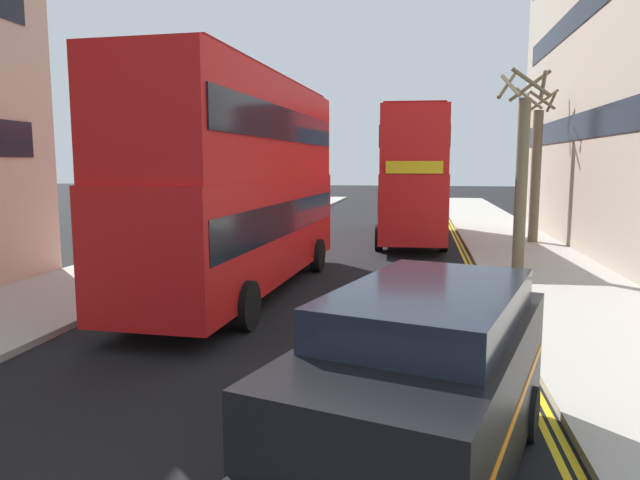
# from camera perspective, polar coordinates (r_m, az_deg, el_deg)

# --- Properties ---
(sidewalk_right) EXTENTS (4.00, 80.00, 0.14)m
(sidewalk_right) POSITION_cam_1_polar(r_m,az_deg,el_deg) (17.86, 22.28, -3.85)
(sidewalk_right) COLOR #ADA89E
(sidewalk_right) RESTS_ON ground
(sidewalk_left) EXTENTS (4.00, 80.00, 0.14)m
(sidewalk_left) POSITION_cam_1_polar(r_m,az_deg,el_deg) (19.64, -17.98, -2.67)
(sidewalk_left) COLOR #ADA89E
(sidewalk_left) RESTS_ON ground
(kerb_line_outer) EXTENTS (0.10, 56.00, 0.01)m
(kerb_line_outer) POSITION_cam_1_polar(r_m,az_deg,el_deg) (15.59, 16.28, -5.44)
(kerb_line_outer) COLOR yellow
(kerb_line_outer) RESTS_ON ground
(kerb_line_inner) EXTENTS (0.10, 56.00, 0.01)m
(kerb_line_inner) POSITION_cam_1_polar(r_m,az_deg,el_deg) (15.57, 15.69, -5.44)
(kerb_line_inner) COLOR yellow
(kerb_line_inner) RESTS_ON ground
(double_decker_bus_away) EXTENTS (3.16, 10.91, 5.64)m
(double_decker_bus_away) POSITION_cam_1_polar(r_m,az_deg,el_deg) (15.33, -7.61, 6.00)
(double_decker_bus_away) COLOR red
(double_decker_bus_away) RESTS_ON ground
(double_decker_bus_oncoming) EXTENTS (3.13, 10.90, 5.64)m
(double_decker_bus_oncoming) POSITION_cam_1_polar(r_m,az_deg,el_deg) (26.14, 8.84, 6.59)
(double_decker_bus_oncoming) COLOR red
(double_decker_bus_oncoming) RESTS_ON ground
(taxi_minivan) EXTENTS (3.16, 5.15, 2.12)m
(taxi_minivan) POSITION_cam_1_polar(r_m,az_deg,el_deg) (6.41, 10.10, -14.14)
(taxi_minivan) COLOR black
(taxi_minivan) RESTS_ON ground
(street_tree_near) EXTENTS (1.81, 1.83, 6.40)m
(street_tree_near) POSITION_cam_1_polar(r_m,az_deg,el_deg) (25.90, 20.47, 6.52)
(street_tree_near) COLOR #6B6047
(street_tree_near) RESTS_ON sidewalk_right
(street_tree_mid) EXTENTS (1.71, 1.57, 6.16)m
(street_tree_mid) POSITION_cam_1_polar(r_m,az_deg,el_deg) (19.10, 19.22, 6.25)
(street_tree_mid) COLOR #6B6047
(street_tree_mid) RESTS_ON sidewalk_right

